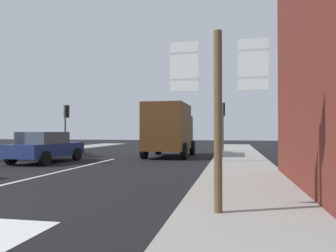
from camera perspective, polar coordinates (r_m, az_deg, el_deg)
name	(u,v)px	position (r m, az deg, el deg)	size (l,w,h in m)	color
ground_plane	(99,163)	(16.22, -11.77, -6.20)	(80.00, 80.00, 0.00)	black
sidewalk_right	(242,169)	(12.96, 12.64, -7.22)	(2.64, 44.00, 0.14)	gray
lane_centre_stripe	(55,173)	(12.66, -18.90, -7.64)	(0.16, 12.00, 0.01)	silver
sedan_far	(45,147)	(16.89, -20.43, -3.36)	(2.14, 4.29, 1.47)	navy
delivery_truck	(169,129)	(19.19, 0.22, -0.46)	(2.52, 5.02, 3.05)	#4C2D14
route_sign_post	(218,107)	(5.63, 8.63, 3.27)	(1.66, 0.14, 3.20)	brown
traffic_light_far_right	(223,116)	(23.44, 9.46, 1.75)	(0.30, 0.49, 3.49)	#47474C
traffic_light_far_left	(66,117)	(25.06, -17.18, 1.45)	(0.30, 0.49, 3.39)	#47474C
traffic_light_near_right	(218,107)	(15.28, 8.56, 3.25)	(0.30, 0.49, 3.52)	#47474C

